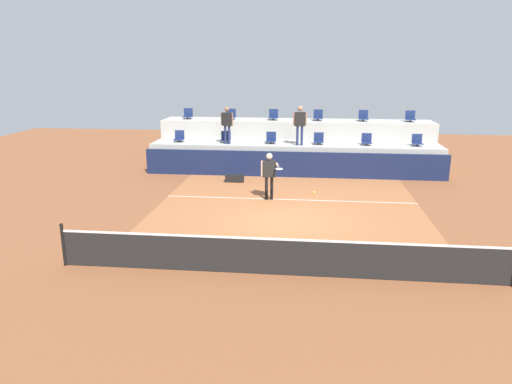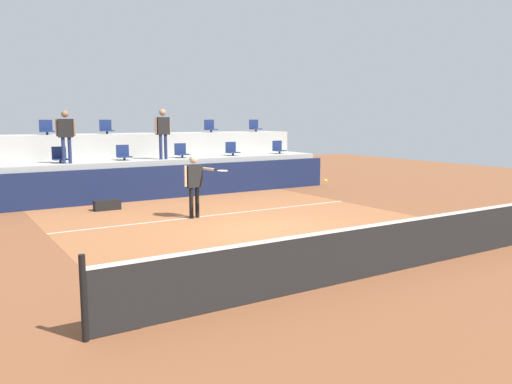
# 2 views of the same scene
# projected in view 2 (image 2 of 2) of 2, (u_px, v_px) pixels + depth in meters

# --- Properties ---
(ground_plane) EXTENTS (40.00, 40.00, 0.00)m
(ground_plane) POSITION_uv_depth(u_px,v_px,m) (265.00, 231.00, 12.26)
(ground_plane) COLOR brown
(court_inner_paint) EXTENTS (9.00, 10.00, 0.01)m
(court_inner_paint) POSITION_uv_depth(u_px,v_px,m) (244.00, 224.00, 13.10)
(court_inner_paint) COLOR #A36038
(court_inner_paint) RESTS_ON ground_plane
(court_service_line) EXTENTS (9.00, 0.06, 0.00)m
(court_service_line) POSITION_uv_depth(u_px,v_px,m) (218.00, 215.00, 14.27)
(court_service_line) COLOR silver
(court_service_line) RESTS_ON ground_plane
(tennis_net) EXTENTS (10.48, 0.08, 1.07)m
(tennis_net) POSITION_uv_depth(u_px,v_px,m) (393.00, 245.00, 8.84)
(tennis_net) COLOR black
(tennis_net) RESTS_ON ground_plane
(sponsor_backboard) EXTENTS (13.00, 0.16, 1.10)m
(sponsor_backboard) POSITION_uv_depth(u_px,v_px,m) (167.00, 182.00, 17.21)
(sponsor_backboard) COLOR #141E42
(sponsor_backboard) RESTS_ON ground_plane
(seating_tier_lower) EXTENTS (13.00, 1.80, 1.25)m
(seating_tier_lower) POSITION_uv_depth(u_px,v_px,m) (153.00, 176.00, 18.29)
(seating_tier_lower) COLOR #ADAAA3
(seating_tier_lower) RESTS_ON ground_plane
(seating_tier_upper) EXTENTS (13.00, 1.80, 2.10)m
(seating_tier_upper) POSITION_uv_depth(u_px,v_px,m) (136.00, 161.00, 19.74)
(seating_tier_upper) COLOR #ADAAA3
(seating_tier_upper) RESTS_ON ground_plane
(stadium_chair_lower_left) EXTENTS (0.44, 0.40, 0.52)m
(stadium_chair_lower_left) POSITION_uv_depth(u_px,v_px,m) (60.00, 156.00, 16.45)
(stadium_chair_lower_left) COLOR #2D2D33
(stadium_chair_lower_left) RESTS_ON seating_tier_lower
(stadium_chair_lower_mid_left) EXTENTS (0.44, 0.40, 0.52)m
(stadium_chair_lower_mid_left) POSITION_uv_depth(u_px,v_px,m) (124.00, 154.00, 17.55)
(stadium_chair_lower_mid_left) COLOR #2D2D33
(stadium_chair_lower_mid_left) RESTS_ON seating_tier_lower
(stadium_chair_lower_mid_right) EXTENTS (0.44, 0.40, 0.52)m
(stadium_chair_lower_mid_right) POSITION_uv_depth(u_px,v_px,m) (181.00, 152.00, 18.68)
(stadium_chair_lower_mid_right) COLOR #2D2D33
(stadium_chair_lower_mid_right) RESTS_ON seating_tier_lower
(stadium_chair_lower_right) EXTENTS (0.44, 0.40, 0.52)m
(stadium_chair_lower_right) POSITION_uv_depth(u_px,v_px,m) (232.00, 150.00, 19.79)
(stadium_chair_lower_right) COLOR #2D2D33
(stadium_chair_lower_right) RESTS_ON seating_tier_lower
(stadium_chair_lower_far_right) EXTENTS (0.44, 0.40, 0.52)m
(stadium_chair_lower_far_right) POSITION_uv_depth(u_px,v_px,m) (278.00, 148.00, 20.94)
(stadium_chair_lower_far_right) COLOR #2D2D33
(stadium_chair_lower_far_right) RESTS_ON seating_tier_lower
(stadium_chair_upper_left) EXTENTS (0.44, 0.40, 0.52)m
(stadium_chair_upper_left) POSITION_uv_depth(u_px,v_px,m) (46.00, 129.00, 17.82)
(stadium_chair_upper_left) COLOR #2D2D33
(stadium_chair_upper_left) RESTS_ON seating_tier_upper
(stadium_chair_upper_mid_left) EXTENTS (0.44, 0.40, 0.52)m
(stadium_chair_upper_mid_left) POSITION_uv_depth(u_px,v_px,m) (106.00, 128.00, 18.92)
(stadium_chair_upper_mid_left) COLOR #2D2D33
(stadium_chair_upper_mid_left) RESTS_ON seating_tier_upper
(stadium_chair_upper_mid_right) EXTENTS (0.44, 0.40, 0.52)m
(stadium_chair_upper_mid_right) POSITION_uv_depth(u_px,v_px,m) (161.00, 128.00, 20.05)
(stadium_chair_upper_mid_right) COLOR #2D2D33
(stadium_chair_upper_mid_right) RESTS_ON seating_tier_upper
(stadium_chair_upper_right) EXTENTS (0.44, 0.40, 0.52)m
(stadium_chair_upper_right) POSITION_uv_depth(u_px,v_px,m) (210.00, 127.00, 21.18)
(stadium_chair_upper_right) COLOR #2D2D33
(stadium_chair_upper_right) RESTS_ON seating_tier_upper
(stadium_chair_upper_far_right) EXTENTS (0.44, 0.40, 0.52)m
(stadium_chair_upper_far_right) POSITION_uv_depth(u_px,v_px,m) (255.00, 127.00, 22.33)
(stadium_chair_upper_far_right) COLOR #2D2D33
(stadium_chair_upper_far_right) RESTS_ON seating_tier_upper
(tennis_player) EXTENTS (0.86, 1.17, 1.71)m
(tennis_player) POSITION_uv_depth(u_px,v_px,m) (195.00, 180.00, 13.68)
(tennis_player) COLOR black
(tennis_player) RESTS_ON ground_plane
(spectator_leaning_on_rail) EXTENTS (0.58, 0.28, 1.67)m
(spectator_leaning_on_rail) POSITION_uv_depth(u_px,v_px,m) (66.00, 132.00, 16.09)
(spectator_leaning_on_rail) COLOR navy
(spectator_leaning_on_rail) RESTS_ON seating_tier_lower
(spectator_in_white) EXTENTS (0.61, 0.26, 1.74)m
(spectator_in_white) POSITION_uv_depth(u_px,v_px,m) (163.00, 129.00, 17.79)
(spectator_in_white) COLOR navy
(spectator_in_white) RESTS_ON seating_tier_lower
(tennis_ball) EXTENTS (0.07, 0.07, 0.07)m
(tennis_ball) POSITION_uv_depth(u_px,v_px,m) (326.00, 181.00, 11.50)
(tennis_ball) COLOR #CCE033
(equipment_bag) EXTENTS (0.76, 0.28, 0.30)m
(equipment_bag) POSITION_uv_depth(u_px,v_px,m) (107.00, 205.00, 15.02)
(equipment_bag) COLOR black
(equipment_bag) RESTS_ON ground_plane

